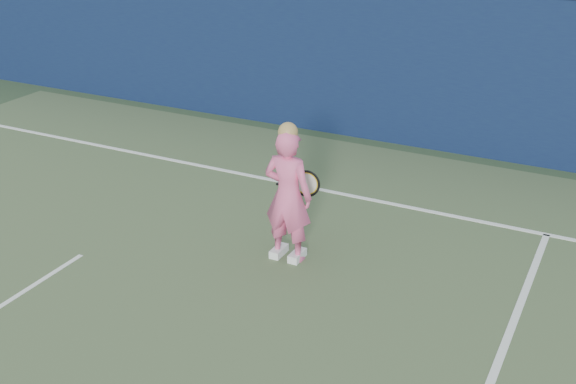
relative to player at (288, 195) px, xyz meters
The scene contains 4 objects.
ground 3.11m from the player, 136.65° to the right, with size 80.00×80.00×0.00m, color #293E26.
backstop_wall 4.97m from the player, 116.21° to the left, with size 24.00×0.40×2.50m, color #0D183C.
player is the anchor object (origin of this frame).
racket 0.41m from the player, 88.86° to the left, with size 0.61×0.16×0.33m.
Camera 1 is at (5.51, -4.53, 4.13)m, focal length 45.00 mm.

